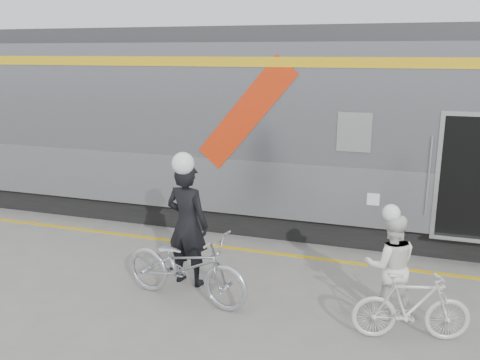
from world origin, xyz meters
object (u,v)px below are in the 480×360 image
at_px(bicycle_right, 411,307).
at_px(bicycle_left, 186,266).
at_px(man, 187,224).
at_px(woman, 390,266).

bearing_deg(bicycle_right, bicycle_left, 74.70).
distance_m(bicycle_left, bicycle_right, 3.20).
bearing_deg(bicycle_left, man, 29.32).
xyz_separation_m(bicycle_left, bicycle_right, (3.20, -0.09, -0.09)).
bearing_deg(man, woman, -172.32).
relative_size(bicycle_left, woman, 1.39).
distance_m(woman, bicycle_right, 0.69).
bearing_deg(bicycle_left, bicycle_right, -82.27).
xyz_separation_m(man, bicycle_right, (3.40, -0.64, -0.54)).
bearing_deg(woman, bicycle_right, 104.91).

